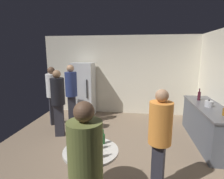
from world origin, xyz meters
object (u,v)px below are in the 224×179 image
at_px(beer_bottle_brown, 99,144).
at_px(kettle, 209,104).
at_px(person_in_navy_shirt, 71,90).
at_px(person_in_black_shirt, 58,98).
at_px(wine_bottle_on_counter, 199,96).
at_px(refrigerator, 84,89).
at_px(beer_bottle_amber, 99,152).
at_px(beer_bottle_clear, 70,152).
at_px(plastic_cup_blue, 77,147).
at_px(beer_bottle_on_counter, 224,111).
at_px(person_in_olive_shirt, 86,170).
at_px(person_in_white_shirt, 52,91).
at_px(person_in_orange_shirt, 160,134).
at_px(beer_bottle_green, 103,138).
at_px(foreground_table, 91,156).

bearing_deg(beer_bottle_brown, kettle, 40.90).
bearing_deg(person_in_navy_shirt, person_in_black_shirt, -20.92).
bearing_deg(wine_bottle_on_counter, kettle, -87.58).
xyz_separation_m(refrigerator, beer_bottle_amber, (1.31, -3.66, -0.08)).
height_order(refrigerator, wine_bottle_on_counter, refrigerator).
bearing_deg(beer_bottle_clear, refrigerator, 104.09).
bearing_deg(kettle, plastic_cup_blue, -141.34).
xyz_separation_m(beer_bottle_amber, person_in_black_shirt, (-1.47, 2.02, 0.18)).
xyz_separation_m(beer_bottle_on_counter, beer_bottle_brown, (-2.24, -1.29, -0.17)).
relative_size(person_in_black_shirt, person_in_olive_shirt, 1.02).
bearing_deg(person_in_white_shirt, person_in_orange_shirt, 14.06).
bearing_deg(beer_bottle_clear, beer_bottle_on_counter, 31.56).
bearing_deg(beer_bottle_on_counter, wine_bottle_on_counter, 94.72).
bearing_deg(refrigerator, person_in_olive_shirt, -72.88).
xyz_separation_m(person_in_black_shirt, person_in_orange_shirt, (2.30, -1.60, -0.06)).
relative_size(beer_bottle_brown, beer_bottle_green, 1.00).
distance_m(beer_bottle_clear, person_in_orange_shirt, 1.30).
bearing_deg(person_in_white_shirt, refrigerator, 108.58).
height_order(beer_bottle_on_counter, person_in_black_shirt, person_in_black_shirt).
distance_m(beer_bottle_on_counter, beer_bottle_amber, 2.67).
bearing_deg(person_in_orange_shirt, person_in_white_shirt, -22.47).
distance_m(kettle, person_in_white_shirt, 4.13).
bearing_deg(plastic_cup_blue, beer_bottle_on_counter, 28.71).
xyz_separation_m(kettle, person_in_orange_shirt, (-1.29, -1.69, -0.03)).
bearing_deg(plastic_cup_blue, beer_bottle_brown, 17.62).
distance_m(beer_bottle_brown, beer_bottle_green, 0.17).
relative_size(beer_bottle_amber, person_in_black_shirt, 0.13).
relative_size(wine_bottle_on_counter, person_in_olive_shirt, 0.18).
relative_size(refrigerator, person_in_olive_shirt, 1.07).
xyz_separation_m(beer_bottle_brown, plastic_cup_blue, (-0.30, -0.09, -0.03)).
height_order(kettle, person_in_white_shirt, person_in_white_shirt).
distance_m(beer_bottle_brown, person_in_orange_shirt, 0.91).
height_order(beer_bottle_green, person_in_white_shirt, person_in_white_shirt).
height_order(beer_bottle_on_counter, beer_bottle_amber, beer_bottle_on_counter).
bearing_deg(kettle, refrigerator, 155.51).
relative_size(beer_bottle_brown, person_in_white_shirt, 0.13).
relative_size(foreground_table, beer_bottle_clear, 3.48).
xyz_separation_m(plastic_cup_blue, person_in_olive_shirt, (0.35, -0.73, 0.19)).
bearing_deg(kettle, person_in_navy_shirt, 169.33).
xyz_separation_m(beer_bottle_on_counter, beer_bottle_amber, (-2.19, -1.52, -0.17)).
bearing_deg(wine_bottle_on_counter, beer_bottle_on_counter, -85.28).
xyz_separation_m(beer_bottle_brown, person_in_navy_shirt, (-1.35, 2.54, 0.23)).
xyz_separation_m(foreground_table, beer_bottle_green, (0.14, 0.21, 0.19)).
distance_m(wine_bottle_on_counter, beer_bottle_clear, 3.71).
relative_size(beer_bottle_amber, person_in_navy_shirt, 0.13).
xyz_separation_m(kettle, person_in_white_shirt, (-4.08, 0.63, 0.04)).
distance_m(beer_bottle_on_counter, beer_bottle_clear, 3.02).
relative_size(kettle, wine_bottle_on_counter, 0.79).
xyz_separation_m(beer_bottle_amber, person_in_orange_shirt, (0.83, 0.41, 0.12)).
xyz_separation_m(kettle, person_in_olive_shirt, (-2.11, -2.70, 0.01)).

